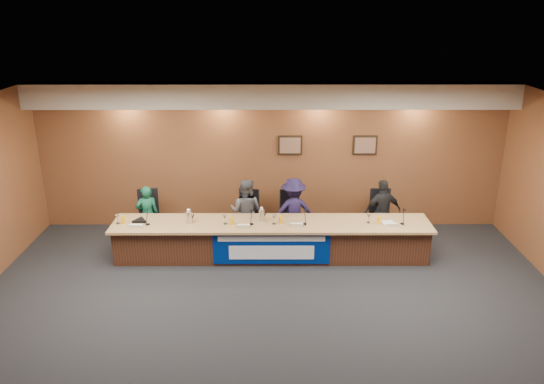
{
  "coord_description": "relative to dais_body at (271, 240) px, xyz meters",
  "views": [
    {
      "loc": [
        -0.01,
        -6.99,
        4.75
      ],
      "look_at": [
        0.01,
        2.58,
        1.29
      ],
      "focal_mm": 35.0,
      "sensor_mm": 36.0,
      "label": 1
    }
  ],
  "objects": [
    {
      "name": "speakerphone",
      "position": [
        -2.53,
        -0.01,
        0.43
      ],
      "size": [
        0.32,
        0.32,
        0.05
      ],
      "primitive_type": "cylinder",
      "color": "black",
      "rests_on": "dais_top"
    },
    {
      "name": "water_glass_c",
      "position": [
        0.05,
        -0.12,
        0.49
      ],
      "size": [
        0.08,
        0.08,
        0.18
      ],
      "primitive_type": "cylinder",
      "color": "silver",
      "rests_on": "dais_top"
    },
    {
      "name": "juice_glass_c",
      "position": [
        0.18,
        -0.06,
        0.47
      ],
      "size": [
        0.06,
        0.06,
        0.15
      ],
      "primitive_type": "cylinder",
      "color": "#FCB500",
      "rests_on": "dais_top"
    },
    {
      "name": "juice_glass_b",
      "position": [
        -0.75,
        -0.14,
        0.47
      ],
      "size": [
        0.06,
        0.06,
        0.15
      ],
      "primitive_type": "cylinder",
      "color": "#FCB500",
      "rests_on": "dais_top"
    },
    {
      "name": "microphone_d",
      "position": [
        2.49,
        -0.13,
        0.41
      ],
      "size": [
        0.07,
        0.07,
        0.02
      ],
      "primitive_type": "cylinder",
      "color": "black",
      "rests_on": "dais_top"
    },
    {
      "name": "microphone_a",
      "position": [
        -2.34,
        -0.15,
        0.41
      ],
      "size": [
        0.07,
        0.07,
        0.02
      ],
      "primitive_type": "cylinder",
      "color": "black",
      "rests_on": "dais_top"
    },
    {
      "name": "office_chair_c",
      "position": [
        0.45,
        0.76,
        0.13
      ],
      "size": [
        0.6,
        0.6,
        0.08
      ],
      "primitive_type": "cube",
      "rotation": [
        0.0,
        0.0,
        0.3
      ],
      "color": "black",
      "rests_on": "floor"
    },
    {
      "name": "wall_photo_left",
      "position": [
        0.4,
        1.57,
        1.5
      ],
      "size": [
        0.52,
        0.04,
        0.42
      ],
      "primitive_type": "cube",
      "color": "black",
      "rests_on": "wall_back"
    },
    {
      "name": "floor",
      "position": [
        0.0,
        -2.4,
        -0.35
      ],
      "size": [
        10.0,
        10.0,
        0.0
      ],
      "primitive_type": "plane",
      "color": "black",
      "rests_on": "ground"
    },
    {
      "name": "paper_stack",
      "position": [
        2.24,
        -0.1,
        0.4
      ],
      "size": [
        0.26,
        0.33,
        0.01
      ],
      "primitive_type": "cube",
      "rotation": [
        0.0,
        0.0,
        0.14
      ],
      "color": "white",
      "rests_on": "dais_top"
    },
    {
      "name": "panelist_d",
      "position": [
        2.27,
        0.66,
        0.33
      ],
      "size": [
        0.86,
        0.52,
        1.37
      ],
      "primitive_type": "imported",
      "rotation": [
        0.0,
        0.0,
        3.39
      ],
      "color": "black",
      "rests_on": "floor"
    },
    {
      "name": "wall_back",
      "position": [
        0.0,
        1.6,
        1.25
      ],
      "size": [
        10.0,
        0.04,
        3.2
      ],
      "primitive_type": "cube",
      "color": "brown",
      "rests_on": "floor"
    },
    {
      "name": "office_chair_a",
      "position": [
        -2.54,
        0.76,
        0.13
      ],
      "size": [
        0.56,
        0.56,
        0.08
      ],
      "primitive_type": "cube",
      "rotation": [
        0.0,
        0.0,
        0.19
      ],
      "color": "black",
      "rests_on": "floor"
    },
    {
      "name": "carafe_left",
      "position": [
        -1.58,
        -0.06,
        0.51
      ],
      "size": [
        0.13,
        0.13,
        0.23
      ],
      "primitive_type": "cylinder",
      "color": "silver",
      "rests_on": "dais_top"
    },
    {
      "name": "water_glass_d",
      "position": [
        1.86,
        -0.07,
        0.49
      ],
      "size": [
        0.08,
        0.08,
        0.18
      ],
      "primitive_type": "cylinder",
      "color": "silver",
      "rests_on": "dais_top"
    },
    {
      "name": "dais_top",
      "position": [
        0.0,
        -0.05,
        0.38
      ],
      "size": [
        6.1,
        0.95,
        0.05
      ],
      "primitive_type": "cube",
      "color": "#A57C4C",
      "rests_on": "dais_body"
    },
    {
      "name": "banner_text_lower",
      "position": [
        0.0,
        -0.43,
        -0.05
      ],
      "size": [
        1.6,
        0.01,
        0.28
      ],
      "primitive_type": "cube",
      "color": "silver",
      "rests_on": "banner"
    },
    {
      "name": "banner_text_upper",
      "position": [
        0.0,
        -0.43,
        0.23
      ],
      "size": [
        2.0,
        0.01,
        0.1
      ],
      "primitive_type": "cube",
      "color": "silver",
      "rests_on": "banner"
    },
    {
      "name": "panelist_c",
      "position": [
        0.45,
        0.66,
        0.35
      ],
      "size": [
        0.98,
        0.67,
        1.4
      ],
      "primitive_type": "imported",
      "rotation": [
        0.0,
        0.0,
        3.32
      ],
      "color": "#191234",
      "rests_on": "floor"
    },
    {
      "name": "nameplate_d",
      "position": [
        2.26,
        -0.26,
        0.45
      ],
      "size": [
        0.24,
        0.08,
        0.1
      ],
      "primitive_type": "cube",
      "rotation": [
        0.31,
        0.0,
        0.0
      ],
      "color": "white",
      "rests_on": "dais_top"
    },
    {
      "name": "microphone_c",
      "position": [
        0.63,
        -0.13,
        0.41
      ],
      "size": [
        0.07,
        0.07,
        0.02
      ],
      "primitive_type": "cylinder",
      "color": "black",
      "rests_on": "dais_top"
    },
    {
      "name": "juice_glass_a",
      "position": [
        -2.83,
        -0.08,
        0.47
      ],
      "size": [
        0.06,
        0.06,
        0.15
      ],
      "primitive_type": "cylinder",
      "color": "#FCB500",
      "rests_on": "dais_top"
    },
    {
      "name": "office_chair_d",
      "position": [
        2.27,
        0.76,
        0.13
      ],
      "size": [
        0.49,
        0.49,
        0.08
      ],
      "primitive_type": "cube",
      "rotation": [
        0.0,
        0.0,
        -0.01
      ],
      "color": "black",
      "rests_on": "floor"
    },
    {
      "name": "nameplate_b",
      "position": [
        -0.53,
        -0.32,
        0.45
      ],
      "size": [
        0.24,
        0.08,
        0.1
      ],
      "primitive_type": "cube",
      "rotation": [
        0.31,
        0.0,
        0.0
      ],
      "color": "white",
      "rests_on": "dais_top"
    },
    {
      "name": "office_chair_b",
      "position": [
        -0.52,
        0.76,
        0.13
      ],
      "size": [
        0.59,
        0.59,
        0.08
      ],
      "primitive_type": "cube",
      "rotation": [
        0.0,
        0.0,
        -0.27
      ],
      "color": "black",
      "rests_on": "floor"
    },
    {
      "name": "water_glass_b",
      "position": [
        -0.89,
        -0.12,
        0.49
      ],
      "size": [
        0.08,
        0.08,
        0.18
      ],
      "primitive_type": "cylinder",
      "color": "silver",
      "rests_on": "dais_top"
    },
    {
      "name": "panelist_b",
      "position": [
        -0.52,
        0.66,
        0.34
      ],
      "size": [
        0.79,
        0.69,
        1.39
      ],
      "primitive_type": "imported",
      "rotation": [
        0.0,
        0.0,
        2.87
      ],
      "color": "#4C4C51",
      "rests_on": "floor"
    },
    {
      "name": "banner",
      "position": [
        0.0,
        -0.41,
        0.03
      ],
      "size": [
        2.2,
        0.02,
        0.65
      ],
      "primitive_type": "cube",
      "color": "navy",
      "rests_on": "dais_body"
    },
    {
      "name": "nameplate_a",
      "position": [
        -2.55,
        -0.31,
        0.45
      ],
      "size": [
        0.24,
        0.08,
        0.1
      ],
      "primitive_type": "cube",
      "rotation": [
        0.31,
        0.0,
        0.0
      ],
      "color": "white",
      "rests_on": "dais_top"
    },
    {
      "name": "panelist_a",
      "position": [
        -2.54,
        0.66,
        0.27
      ],
      "size": [
        0.52,
        0.42,
        1.24
      ],
      "primitive_type": "imported",
      "rotation": [
        0.0,
        0.0,
        3.43
      ],
      "color": "#115035",
      "rests_on": "floor"
    },
    {
      "name": "ceiling",
      "position": [
        0.0,
        -2.4,
        2.85
      ],
      "size": [
        10.0,
        8.0,
        0.04
      ],
      "primitive_type": "cube",
      "color": "silver",
      "rests_on": "wall_back"
    },
    {
      "name": "carafe_mid",
      "position": [
        -0.19,
        0.04,
        0.52
      ],
      "size": [
        0.11,
        0.11,
        0.24
      ],
      "primitive_type": "cylinder",
      "color": "silver",
      "rests_on": "dais_top"
    },
    {
      "name": "microphone_b",
      "position": [
        -0.38,
        -0.14,
        0.41
      ],
      "size": [
        0.07,
        0.07,
        0.02
      ],
      "primitive_type": "cylinder",
      "color": "black",
      "rests_on": "dais_top"
    },
    {
      "name": "nameplate_c",
      "position": [
        0.48,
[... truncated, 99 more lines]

